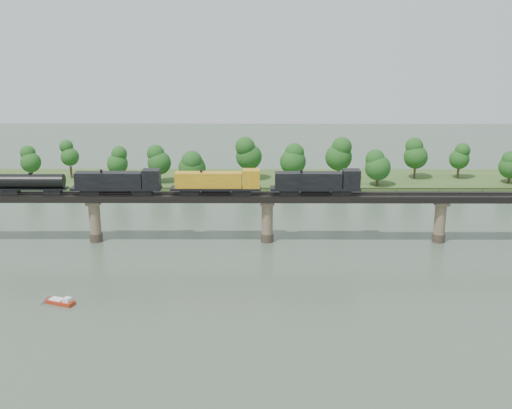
{
  "coord_description": "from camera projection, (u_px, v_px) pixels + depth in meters",
  "views": [
    {
      "loc": [
        -1.94,
        -111.32,
        50.76
      ],
      "look_at": [
        -2.59,
        30.0,
        9.0
      ],
      "focal_mm": 45.0,
      "sensor_mm": 36.0,
      "label": 1
    }
  ],
  "objects": [
    {
      "name": "freight_train",
      "position": [
        183.0,
        182.0,
        145.95
      ],
      "size": [
        83.31,
        3.25,
        5.73
      ],
      "color": "black",
      "rests_on": "bridge"
    },
    {
      "name": "bridge_superstructure",
      "position": [
        267.0,
        193.0,
        146.55
      ],
      "size": [
        220.0,
        4.9,
        0.75
      ],
      "color": "black",
      "rests_on": "bridge"
    },
    {
      "name": "bridge",
      "position": [
        267.0,
        219.0,
        148.35
      ],
      "size": [
        236.0,
        30.0,
        11.5
      ],
      "color": "#473A2D",
      "rests_on": "ground"
    },
    {
      "name": "ground",
      "position": [
        269.0,
        295.0,
        121.13
      ],
      "size": [
        400.0,
        400.0,
        0.0
      ],
      "primitive_type": "plane",
      "color": "#39493A",
      "rests_on": "ground"
    },
    {
      "name": "motorboat",
      "position": [
        61.0,
        302.0,
        117.21
      ],
      "size": [
        5.58,
        3.68,
        1.47
      ],
      "rotation": [
        0.0,
        0.0,
        -0.37
      ],
      "color": "#A22A12",
      "rests_on": "ground"
    },
    {
      "name": "far_treeline",
      "position": [
        238.0,
        158.0,
        195.88
      ],
      "size": [
        289.06,
        17.54,
        13.6
      ],
      "color": "#382619",
      "rests_on": "far_bank"
    },
    {
      "name": "far_bank",
      "position": [
        265.0,
        180.0,
        202.41
      ],
      "size": [
        300.0,
        24.0,
        1.6
      ],
      "primitive_type": "cube",
      "color": "#334F1F",
      "rests_on": "ground"
    }
  ]
}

